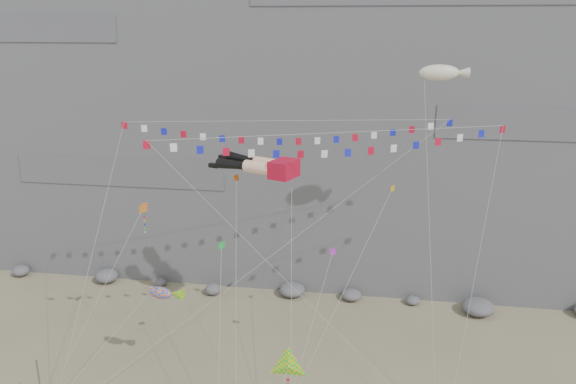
# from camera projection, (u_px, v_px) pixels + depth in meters

# --- Properties ---
(cliff) EXTENTS (80.00, 28.00, 50.00)m
(cliff) POSITION_uv_depth(u_px,v_px,m) (312.00, 37.00, 63.92)
(cliff) COLOR slate
(cliff) RESTS_ON ground
(talus_boulders) EXTENTS (60.00, 3.00, 1.20)m
(talus_boulders) POSITION_uv_depth(u_px,v_px,m) (292.00, 290.00, 56.80)
(talus_boulders) COLOR slate
(talus_boulders) RESTS_ON ground
(legs_kite) EXTENTS (9.18, 17.07, 21.16)m
(legs_kite) POSITION_uv_depth(u_px,v_px,m) (261.00, 166.00, 43.61)
(legs_kite) COLOR #B50B25
(legs_kite) RESTS_ON ground
(flag_banner_upper) EXTENTS (27.17, 16.61, 27.73)m
(flag_banner_upper) POSITION_uv_depth(u_px,v_px,m) (289.00, 121.00, 44.19)
(flag_banner_upper) COLOR #B50B25
(flag_banner_upper) RESTS_ON ground
(flag_banner_lower) EXTENTS (24.10, 11.27, 21.99)m
(flag_banner_lower) POSITION_uv_depth(u_px,v_px,m) (337.00, 133.00, 39.01)
(flag_banner_lower) COLOR #B50B25
(flag_banner_lower) RESTS_ON ground
(harlequin_kite) EXTENTS (5.97, 9.72, 16.50)m
(harlequin_kite) POSITION_uv_depth(u_px,v_px,m) (143.00, 209.00, 42.76)
(harlequin_kite) COLOR red
(harlequin_kite) RESTS_ON ground
(fish_windsock) EXTENTS (8.99, 6.62, 11.97)m
(fish_windsock) POSITION_uv_depth(u_px,v_px,m) (160.00, 293.00, 40.87)
(fish_windsock) COLOR orange
(fish_windsock) RESTS_ON ground
(delta_kite) EXTENTS (2.79, 4.60, 8.16)m
(delta_kite) POSITION_uv_depth(u_px,v_px,m) (288.00, 367.00, 34.74)
(delta_kite) COLOR #E3BB0B
(delta_kite) RESTS_ON ground
(blimp_windsock) EXTENTS (4.08, 12.64, 25.82)m
(blimp_windsock) POSITION_uv_depth(u_px,v_px,m) (439.00, 73.00, 41.60)
(blimp_windsock) COLOR beige
(blimp_windsock) RESTS_ON ground
(small_kite_a) EXTENTS (3.71, 15.00, 20.84)m
(small_kite_a) POSITION_uv_depth(u_px,v_px,m) (236.00, 184.00, 44.13)
(small_kite_a) COLOR #D95512
(small_kite_a) RESTS_ON ground
(small_kite_b) EXTENTS (3.40, 9.95, 14.31)m
(small_kite_b) POSITION_uv_depth(u_px,v_px,m) (332.00, 255.00, 40.85)
(small_kite_b) COLOR purple
(small_kite_b) RESTS_ON ground
(small_kite_c) EXTENTS (2.54, 10.01, 14.81)m
(small_kite_c) POSITION_uv_depth(u_px,v_px,m) (221.00, 248.00, 39.70)
(small_kite_c) COLOR green
(small_kite_c) RESTS_ON ground
(small_kite_d) EXTENTS (8.09, 12.57, 20.52)m
(small_kite_d) POSITION_uv_depth(u_px,v_px,m) (389.00, 196.00, 40.97)
(small_kite_d) COLOR orange
(small_kite_d) RESTS_ON ground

